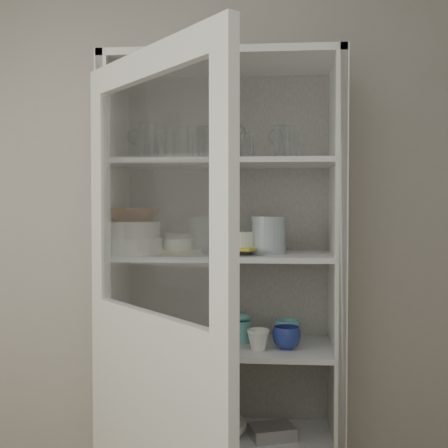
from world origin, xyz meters
The scene contains 35 objects.
wall_back centered at (0.00, 1.50, 1.30)m, with size 3.60×0.02×2.60m, color #ADA89C.
pantry_cabinet centered at (0.20, 1.34, 0.94)m, with size 1.00×0.45×2.10m.
cupboard_door centered at (0.00, 0.72, 0.87)m, with size 0.63×0.69×2.00m.
tumbler_0 centered at (-0.11, 1.11, 1.73)m, with size 0.07×0.07×0.14m, color silver.
tumbler_1 centered at (0.10, 1.17, 1.72)m, with size 0.06×0.06×0.13m, color silver.
tumbler_2 centered at (0.21, 1.12, 1.74)m, with size 0.08×0.08×0.15m, color silver.
tumbler_3 centered at (0.14, 1.15, 1.73)m, with size 0.07×0.07×0.13m, color silver.
tumbler_4 centered at (0.20, 1.15, 1.73)m, with size 0.07×0.07×0.13m, color silver.
tumbler_5 centered at (0.45, 1.13, 1.73)m, with size 0.07×0.07×0.13m, color silver.
tumbler_6 centered at (0.49, 1.11, 1.72)m, with size 0.06×0.06×0.13m, color silver.
tumbler_7 centered at (-0.12, 1.26, 1.73)m, with size 0.07×0.07×0.15m, color silver.
tumbler_8 centered at (-0.08, 1.25, 1.73)m, with size 0.07×0.07×0.14m, color silver.
tumbler_9 centered at (0.01, 1.30, 1.74)m, with size 0.08×0.08×0.16m, color silver.
tumbler_10 centered at (0.11, 1.29, 1.73)m, with size 0.07×0.07×0.14m, color silver.
tumbler_11 centered at (0.30, 1.29, 1.72)m, with size 0.06×0.06×0.13m, color silver.
goblet_0 centered at (-0.21, 1.34, 1.75)m, with size 0.08×0.08×0.17m, color silver, non-canonical shape.
goblet_1 centered at (0.10, 1.38, 1.76)m, with size 0.08×0.08×0.19m, color silver, non-canonical shape.
goblet_2 centered at (0.25, 1.36, 1.76)m, with size 0.08×0.08×0.19m, color silver, non-canonical shape.
goblet_3 centered at (0.42, 1.36, 1.74)m, with size 0.07×0.07×0.16m, color silver, non-canonical shape.
plate_stack_front centered at (-0.18, 1.20, 1.30)m, with size 0.25×0.25×0.07m, color white.
plate_stack_back centered at (-0.04, 1.39, 1.29)m, with size 0.19×0.19×0.06m, color white.
cream_bowl centered at (-0.18, 1.20, 1.37)m, with size 0.22×0.22×0.07m, color silver.
terracotta_bowl centered at (-0.18, 1.20, 1.43)m, with size 0.24×0.24×0.06m, color #5C3116.
glass_platter centered at (0.26, 1.25, 1.27)m, with size 0.32×0.32×0.02m, color silver.
yellow_trivet centered at (0.26, 1.25, 1.29)m, with size 0.18×0.18×0.01m, color yellow.
white_ramekin centered at (0.26, 1.25, 1.32)m, with size 0.15×0.15×0.07m, color white.
grey_bowl_stack centered at (0.39, 1.26, 1.34)m, with size 0.15×0.15×0.16m, color #A0B1B3.
mug_blue centered at (0.47, 1.21, 0.91)m, with size 0.12×0.12×0.09m, color navy.
mug_teal centered at (0.48, 1.32, 0.91)m, with size 0.11×0.11×0.10m, color teal.
mug_white centered at (0.35, 1.17, 0.91)m, with size 0.09×0.09×0.09m, color white.
teal_jar centered at (0.27, 1.31, 0.92)m, with size 0.09×0.09×0.11m.
measuring_cups centered at (-0.13, 1.19, 0.88)m, with size 0.10×0.10×0.04m, color #A9A9B7.
white_canister centered at (-0.15, 1.27, 0.93)m, with size 0.11×0.11×0.13m, color white.
cream_dish centered at (0.20, 1.24, 0.49)m, with size 0.21×0.21×0.06m, color silver.
tin_box centered at (0.41, 1.24, 0.49)m, with size 0.18×0.13×0.06m, color #A5A5A5.
Camera 1 is at (0.41, -1.16, 1.46)m, focal length 45.00 mm.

